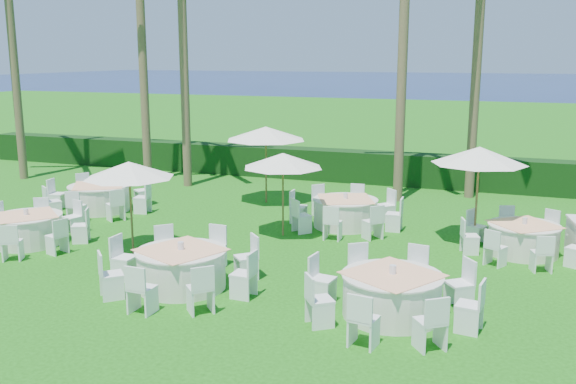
{
  "coord_description": "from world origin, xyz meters",
  "views": [
    {
      "loc": [
        6.01,
        -12.04,
        4.85
      ],
      "look_at": [
        0.39,
        3.53,
        1.3
      ],
      "focal_mm": 40.0,
      "sensor_mm": 36.0,
      "label": 1
    }
  ],
  "objects_px": {
    "umbrella_a": "(129,170)",
    "umbrella_c": "(266,133)",
    "banquet_table_f": "(523,238)",
    "banquet_table_b": "(182,268)",
    "banquet_table_c": "(392,294)",
    "umbrella_b": "(283,160)",
    "banquet_table_e": "(345,212)",
    "banquet_table_a": "(27,229)",
    "banquet_table_d": "(99,197)",
    "umbrella_d": "(479,155)"
  },
  "relations": [
    {
      "from": "banquet_table_a",
      "to": "umbrella_d",
      "type": "relative_size",
      "value": 1.21
    },
    {
      "from": "banquet_table_a",
      "to": "banquet_table_d",
      "type": "height_order",
      "value": "banquet_table_d"
    },
    {
      "from": "banquet_table_d",
      "to": "umbrella_a",
      "type": "relative_size",
      "value": 1.45
    },
    {
      "from": "banquet_table_e",
      "to": "umbrella_b",
      "type": "bearing_deg",
      "value": -132.48
    },
    {
      "from": "umbrella_b",
      "to": "umbrella_a",
      "type": "bearing_deg",
      "value": -137.11
    },
    {
      "from": "banquet_table_a",
      "to": "umbrella_b",
      "type": "bearing_deg",
      "value": 26.89
    },
    {
      "from": "umbrella_b",
      "to": "banquet_table_d",
      "type": "bearing_deg",
      "value": 174.01
    },
    {
      "from": "banquet_table_a",
      "to": "umbrella_a",
      "type": "bearing_deg",
      "value": 5.17
    },
    {
      "from": "banquet_table_d",
      "to": "umbrella_c",
      "type": "bearing_deg",
      "value": 32.58
    },
    {
      "from": "banquet_table_c",
      "to": "umbrella_a",
      "type": "height_order",
      "value": "umbrella_a"
    },
    {
      "from": "banquet_table_e",
      "to": "umbrella_a",
      "type": "relative_size",
      "value": 1.41
    },
    {
      "from": "banquet_table_b",
      "to": "umbrella_c",
      "type": "bearing_deg",
      "value": 99.16
    },
    {
      "from": "umbrella_a",
      "to": "umbrella_c",
      "type": "height_order",
      "value": "umbrella_c"
    },
    {
      "from": "umbrella_c",
      "to": "banquet_table_a",
      "type": "bearing_deg",
      "value": -121.59
    },
    {
      "from": "banquet_table_b",
      "to": "umbrella_c",
      "type": "height_order",
      "value": "umbrella_c"
    },
    {
      "from": "banquet_table_e",
      "to": "banquet_table_f",
      "type": "bearing_deg",
      "value": -12.12
    },
    {
      "from": "banquet_table_d",
      "to": "banquet_table_c",
      "type": "bearing_deg",
      "value": -26.71
    },
    {
      "from": "banquet_table_f",
      "to": "umbrella_b",
      "type": "distance_m",
      "value": 6.43
    },
    {
      "from": "banquet_table_d",
      "to": "umbrella_d",
      "type": "bearing_deg",
      "value": 1.81
    },
    {
      "from": "banquet_table_f",
      "to": "umbrella_a",
      "type": "xyz_separation_m",
      "value": [
        -9.16,
        -3.21,
        1.7
      ]
    },
    {
      "from": "banquet_table_d",
      "to": "umbrella_d",
      "type": "height_order",
      "value": "umbrella_d"
    },
    {
      "from": "banquet_table_f",
      "to": "banquet_table_c",
      "type": "bearing_deg",
      "value": -115.15
    },
    {
      "from": "umbrella_c",
      "to": "banquet_table_d",
      "type": "bearing_deg",
      "value": -147.42
    },
    {
      "from": "banquet_table_f",
      "to": "umbrella_c",
      "type": "xyz_separation_m",
      "value": [
        -8.11,
        3.13,
        1.92
      ]
    },
    {
      "from": "banquet_table_c",
      "to": "banquet_table_f",
      "type": "xyz_separation_m",
      "value": [
        2.33,
        4.96,
        -0.04
      ]
    },
    {
      "from": "banquet_table_f",
      "to": "umbrella_c",
      "type": "bearing_deg",
      "value": 158.92
    },
    {
      "from": "banquet_table_b",
      "to": "umbrella_c",
      "type": "xyz_separation_m",
      "value": [
        -1.31,
        8.09,
        1.88
      ]
    },
    {
      "from": "banquet_table_f",
      "to": "umbrella_a",
      "type": "distance_m",
      "value": 9.86
    },
    {
      "from": "umbrella_a",
      "to": "umbrella_b",
      "type": "distance_m",
      "value": 4.06
    },
    {
      "from": "banquet_table_f",
      "to": "umbrella_b",
      "type": "height_order",
      "value": "umbrella_b"
    },
    {
      "from": "banquet_table_d",
      "to": "banquet_table_e",
      "type": "xyz_separation_m",
      "value": [
        7.81,
        0.81,
        -0.01
      ]
    },
    {
      "from": "banquet_table_c",
      "to": "umbrella_a",
      "type": "xyz_separation_m",
      "value": [
        -6.84,
        1.75,
        1.67
      ]
    },
    {
      "from": "banquet_table_c",
      "to": "umbrella_c",
      "type": "xyz_separation_m",
      "value": [
        -5.78,
        8.09,
        1.89
      ]
    },
    {
      "from": "banquet_table_e",
      "to": "umbrella_b",
      "type": "xyz_separation_m",
      "value": [
        -1.36,
        -1.48,
        1.65
      ]
    },
    {
      "from": "banquet_table_a",
      "to": "banquet_table_c",
      "type": "xyz_separation_m",
      "value": [
        9.85,
        -1.48,
        0.03
      ]
    },
    {
      "from": "umbrella_b",
      "to": "umbrella_d",
      "type": "height_order",
      "value": "umbrella_d"
    },
    {
      "from": "umbrella_c",
      "to": "umbrella_a",
      "type": "bearing_deg",
      "value": -99.44
    },
    {
      "from": "banquet_table_b",
      "to": "banquet_table_f",
      "type": "xyz_separation_m",
      "value": [
        6.8,
        4.97,
        -0.04
      ]
    },
    {
      "from": "banquet_table_e",
      "to": "banquet_table_b",
      "type": "bearing_deg",
      "value": -108.21
    },
    {
      "from": "banquet_table_c",
      "to": "banquet_table_e",
      "type": "xyz_separation_m",
      "value": [
        -2.5,
        6.0,
        -0.01
      ]
    },
    {
      "from": "umbrella_a",
      "to": "umbrella_b",
      "type": "height_order",
      "value": "umbrella_a"
    },
    {
      "from": "umbrella_b",
      "to": "banquet_table_e",
      "type": "bearing_deg",
      "value": 47.52
    },
    {
      "from": "banquet_table_b",
      "to": "banquet_table_c",
      "type": "height_order",
      "value": "banquet_table_b"
    },
    {
      "from": "banquet_table_c",
      "to": "banquet_table_d",
      "type": "relative_size",
      "value": 1.0
    },
    {
      "from": "banquet_table_e",
      "to": "umbrella_d",
      "type": "xyz_separation_m",
      "value": [
        3.63,
        -0.45,
        1.9
      ]
    },
    {
      "from": "umbrella_b",
      "to": "banquet_table_c",
      "type": "bearing_deg",
      "value": -49.46
    },
    {
      "from": "banquet_table_f",
      "to": "umbrella_d",
      "type": "distance_m",
      "value": 2.35
    },
    {
      "from": "banquet_table_a",
      "to": "banquet_table_e",
      "type": "relative_size",
      "value": 0.94
    },
    {
      "from": "umbrella_a",
      "to": "umbrella_c",
      "type": "relative_size",
      "value": 0.87
    },
    {
      "from": "banquet_table_a",
      "to": "banquet_table_d",
      "type": "distance_m",
      "value": 3.74
    }
  ]
}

